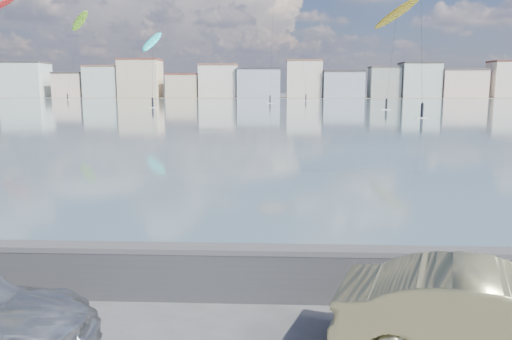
{
  "coord_description": "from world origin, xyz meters",
  "views": [
    {
      "loc": [
        1.45,
        -5.89,
        3.84
      ],
      "look_at": [
        1.0,
        4.0,
        2.2
      ],
      "focal_mm": 35.0,
      "sensor_mm": 36.0,
      "label": 1
    }
  ],
  "objects": [
    {
      "name": "bay_water",
      "position": [
        0.0,
        91.5,
        0.01
      ],
      "size": [
        500.0,
        177.0,
        0.0
      ],
      "primitive_type": "cube",
      "color": "#374E56",
      "rests_on": "ground"
    },
    {
      "name": "kitesurfer_13",
      "position": [
        -25.32,
        101.14,
        13.2
      ],
      "size": [
        5.57,
        16.35,
        16.03
      ],
      "color": "#19BFBF",
      "rests_on": "ground"
    },
    {
      "name": "far_shore_strip",
      "position": [
        0.0,
        200.0,
        0.01
      ],
      "size": [
        500.0,
        60.0,
        0.0
      ],
      "primitive_type": "cube",
      "color": "#4C473D",
      "rests_on": "ground"
    },
    {
      "name": "kitesurfer_12",
      "position": [
        -83.56,
        149.29,
        28.69
      ],
      "size": [
        10.14,
        16.53,
        31.87
      ],
      "color": "red",
      "rests_on": "ground"
    },
    {
      "name": "seawall",
      "position": [
        0.0,
        2.7,
        0.58
      ],
      "size": [
        400.0,
        0.36,
        1.08
      ],
      "color": "#28282B",
      "rests_on": "ground"
    },
    {
      "name": "kitesurfer_8",
      "position": [
        22.63,
        88.37,
        16.88
      ],
      "size": [
        8.82,
        10.27,
        20.09
      ],
      "color": "#BF8C19",
      "rests_on": "ground"
    },
    {
      "name": "far_buildings",
      "position": [
        1.31,
        186.0,
        6.03
      ],
      "size": [
        240.79,
        13.26,
        14.6
      ],
      "color": "beige",
      "rests_on": "ground"
    },
    {
      "name": "kitesurfer_0",
      "position": [
        -62.29,
        156.29,
        24.61
      ],
      "size": [
        9.07,
        10.22,
        28.29
      ],
      "color": "#8CD826",
      "rests_on": "ground"
    },
    {
      "name": "car_champagne",
      "position": [
        4.44,
        0.44,
        0.72
      ],
      "size": [
        4.63,
        2.86,
        1.44
      ],
      "primitive_type": "imported",
      "rotation": [
        0.0,
        0.0,
        1.24
      ],
      "color": "tan",
      "rests_on": "ground"
    }
  ]
}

